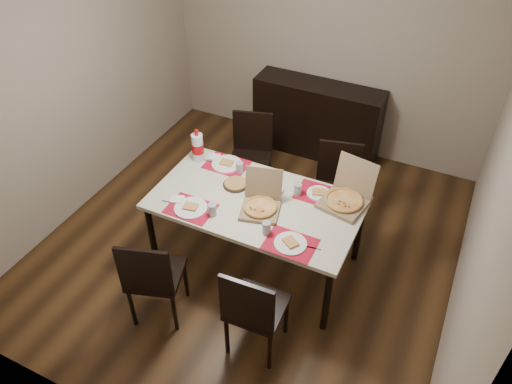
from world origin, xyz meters
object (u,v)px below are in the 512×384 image
dip_bowl (278,190)px  pizza_box_center (261,204)px  chair_near_left (152,276)px  chair_far_right (336,185)px  chair_near_right (253,309)px  chair_far_left (251,152)px  sideboard (317,119)px  dining_table (256,207)px  soda_bottle (198,147)px

dip_bowl → pizza_box_center: bearing=-96.8°
chair_near_left → chair_far_right: bearing=61.6°
chair_near_right → dip_bowl: (-0.29, 1.08, 0.25)m
chair_near_left → chair_far_left: bearing=91.4°
sideboard → dining_table: (0.15, -1.97, 0.23)m
chair_near_left → soda_bottle: 1.34m
pizza_box_center → sideboard: bearing=96.4°
pizza_box_center → dip_bowl: 0.29m
sideboard → chair_near_right: (0.55, -2.85, 0.06)m
dining_table → chair_near_left: (-0.47, -0.94, -0.17)m
chair_far_right → pizza_box_center: pizza_box_center is taller
chair_near_left → dip_bowl: size_ratio=8.90×
dip_bowl → soda_bottle: (-0.87, 0.10, 0.13)m
chair_far_right → soda_bottle: (-1.24, -0.50, 0.38)m
sideboard → soda_bottle: (-0.61, -1.66, 0.44)m
pizza_box_center → dip_bowl: pizza_box_center is taller
chair_near_right → pizza_box_center: (-0.32, 0.80, 0.29)m
sideboard → pizza_box_center: (0.23, -2.04, 0.35)m
sideboard → chair_near_right: 2.90m
sideboard → chair_far_left: 1.09m
dining_table → chair_far_right: chair_far_right is taller
chair_near_left → chair_near_right: bearing=4.1°
chair_far_right → soda_bottle: bearing=-158.0°
dining_table → chair_near_left: chair_near_left is taller
chair_far_right → chair_far_left: bearing=172.3°
pizza_box_center → dip_bowl: (0.03, 0.28, -0.04)m
sideboard → soda_bottle: size_ratio=4.50×
sideboard → pizza_box_center: size_ratio=3.55×
sideboard → chair_far_right: (0.63, -1.16, 0.06)m
dining_table → pizza_box_center: bearing=-42.3°
sideboard → dip_bowl: sideboard is taller
chair_far_left → dip_bowl: bearing=-49.6°
chair_near_left → dip_bowl: chair_near_left is taller
sideboard → pizza_box_center: pizza_box_center is taller
dining_table → dip_bowl: bearing=61.0°
dining_table → chair_far_left: chair_far_left is taller
chair_near_left → chair_far_left: (-0.05, 1.88, 0.00)m
chair_far_left → soda_bottle: 0.78m
dining_table → chair_far_left: size_ratio=1.94×
dining_table → chair_far_right: (0.48, 0.81, -0.17)m
chair_near_left → soda_bottle: size_ratio=2.79×
chair_near_right → chair_far_left: 2.04m
pizza_box_center → soda_bottle: 0.93m
chair_near_left → soda_bottle: soda_bottle is taller
chair_far_left → pizza_box_center: pizza_box_center is taller
chair_near_left → chair_near_right: size_ratio=1.00×
chair_near_left → dip_bowl: 1.31m
chair_near_left → sideboard: bearing=83.8°
chair_far_left → chair_far_right: (0.99, -0.13, 0.00)m
chair_near_right → chair_far_left: (-0.91, 1.82, 0.00)m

